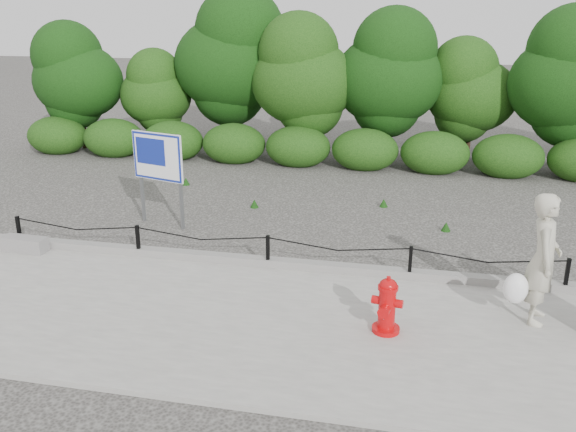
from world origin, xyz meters
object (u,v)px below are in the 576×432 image
at_px(pedestrian, 542,261).
at_px(advertising_sign, 158,161).
at_px(fire_hydrant, 387,306).
at_px(concrete_block, 25,244).

distance_m(pedestrian, advertising_sign, 7.79).
bearing_deg(advertising_sign, fire_hydrant, -20.20).
relative_size(pedestrian, concrete_block, 2.25).
height_order(fire_hydrant, advertising_sign, advertising_sign).
bearing_deg(pedestrian, fire_hydrant, 119.78).
distance_m(concrete_block, advertising_sign, 3.09).
distance_m(pedestrian, concrete_block, 9.15).
bearing_deg(fire_hydrant, advertising_sign, 153.38).
xyz_separation_m(pedestrian, advertising_sign, (-7.19, 2.96, 0.41)).
height_order(concrete_block, advertising_sign, advertising_sign).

